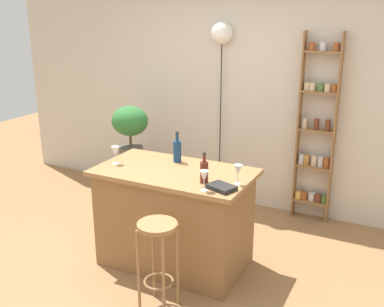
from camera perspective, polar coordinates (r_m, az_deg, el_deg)
ground at (r=4.13m, az=-4.20°, el=-15.39°), size 12.00×12.00×0.00m
back_wall at (r=5.30m, az=6.40°, el=8.27°), size 6.40×0.10×2.80m
kitchen_counter at (r=4.14m, az=-2.20°, el=-8.04°), size 1.38×0.78×0.91m
bar_stool at (r=3.51m, az=-4.33°, el=-11.70°), size 0.31×0.31×0.73m
spice_shelf at (r=5.02m, az=15.39°, el=2.61°), size 0.40×0.12×2.06m
plant_stool at (r=5.54m, az=-7.51°, el=-3.97°), size 0.32×0.32×0.46m
potted_plant at (r=5.32m, az=-7.80°, el=2.89°), size 0.44×0.39×0.74m
bottle_sauce_amber at (r=4.15m, az=-1.87°, el=0.37°), size 0.08×0.08×0.28m
bottle_olive_oil at (r=3.65m, az=1.54°, el=-2.28°), size 0.07×0.07×0.26m
wine_glass_left at (r=3.63m, az=5.82°, el=-2.14°), size 0.07×0.07×0.16m
wine_glass_center at (r=4.15m, az=-9.66°, el=0.26°), size 0.07×0.07×0.16m
wine_glass_right at (r=3.48m, az=1.55°, el=-2.91°), size 0.07×0.07×0.16m
cookbook at (r=3.54m, az=3.74°, el=-4.28°), size 0.25×0.21×0.03m
pendant_globe_light at (r=5.22m, az=3.80°, el=14.73°), size 0.25×0.25×2.13m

